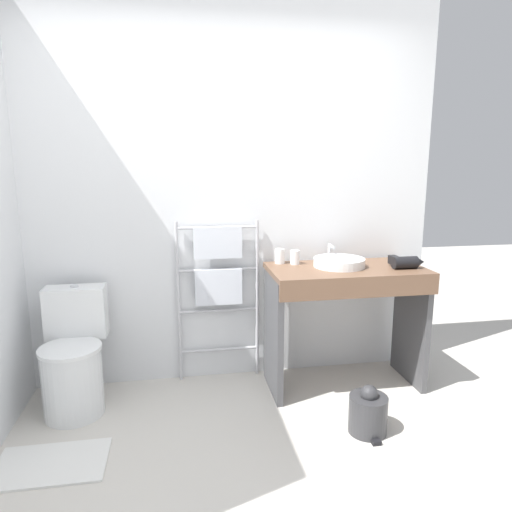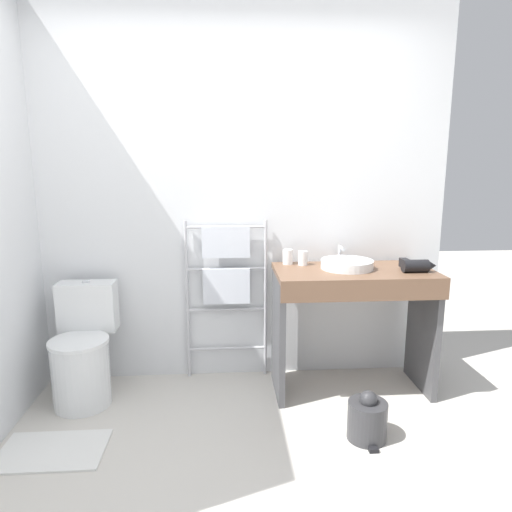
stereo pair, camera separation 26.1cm
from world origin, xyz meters
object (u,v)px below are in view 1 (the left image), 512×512
Objects in this scene: towel_radiator at (218,275)px; hair_dryer at (406,262)px; sink_basin at (339,262)px; toilet at (74,361)px; cup_near_wall at (280,256)px; cup_near_edge at (295,257)px; trash_bin at (368,413)px.

towel_radiator reaches higher than hair_dryer.
sink_basin is 0.44m from hair_dryer.
hair_dryer is at bearing -1.74° from toilet.
cup_near_wall is 0.11m from cup_near_edge.
cup_near_wall is at bearing 9.21° from toilet.
cup_near_wall reaches higher than sink_basin.
toilet is 2.23m from hair_dryer.
towel_radiator is at bearing 164.64° from sink_basin.
sink_basin is at bearing -24.58° from cup_near_edge.
cup_near_edge is at bearing 108.97° from trash_bin.
sink_basin reaches higher than trash_bin.
cup_near_edge is 0.74m from hair_dryer.
toilet is at bearing -172.97° from cup_near_edge.
hair_dryer is 0.76× the size of trash_bin.
sink_basin reaches higher than toilet.
toilet is 0.67× the size of towel_radiator.
hair_dryer reaches higher than trash_bin.
cup_near_edge is at bearing -22.64° from cup_near_wall.
cup_near_edge reaches higher than trash_bin.
toilet is 1.49m from cup_near_wall.
hair_dryer is (1.22, -0.34, 0.12)m from towel_radiator.
cup_near_edge is at bearing 7.03° from toilet.
sink_basin is (0.80, -0.22, 0.11)m from towel_radiator.
towel_radiator is 5.21× the size of hair_dryer.
cup_near_edge reaches higher than sink_basin.
sink_basin is at bearing 164.15° from hair_dryer.
trash_bin is at bearing -71.03° from cup_near_edge.
sink_basin is at bearing -24.07° from cup_near_wall.
cup_near_edge is 0.44× the size of hair_dryer.
towel_radiator is at bearing 133.02° from trash_bin.
cup_near_wall reaches higher than hair_dryer.
cup_near_wall is 0.46× the size of hair_dryer.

